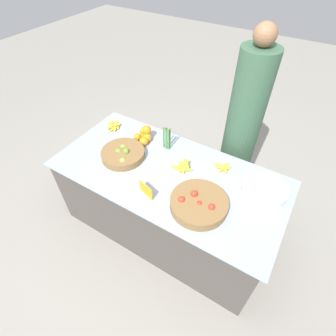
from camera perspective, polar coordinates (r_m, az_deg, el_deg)
ground_plane at (r=2.64m, az=-0.00°, el=-11.89°), size 12.00×12.00×0.00m
market_table at (r=2.35m, az=-0.00°, el=-7.08°), size 1.85×0.90×0.72m
lime_bowl at (r=2.22m, az=-9.78°, el=3.04°), size 0.36×0.36×0.10m
tomato_basket at (r=1.84m, az=6.82°, el=-7.69°), size 0.40×0.40×0.10m
orange_pile at (r=2.37m, az=-5.22°, el=7.25°), size 0.16×0.18×0.14m
metal_bowl at (r=2.04m, az=20.20°, el=-4.47°), size 0.33×0.33×0.07m
price_sign at (r=1.89m, az=-4.81°, el=-4.81°), size 0.14×0.05×0.11m
veg_bundle at (r=2.22m, az=-0.27°, el=6.41°), size 0.06×0.03×0.21m
banana_bunch_middle_left at (r=2.09m, az=3.15°, el=0.36°), size 0.18×0.16×0.06m
banana_bunch_middle_right at (r=2.57m, az=-11.66°, el=9.01°), size 0.17×0.18×0.06m
banana_bunch_front_right at (r=2.14m, az=11.97°, el=0.21°), size 0.15×0.14×0.04m
vendor_person at (r=2.43m, az=15.60°, el=7.32°), size 0.30×0.30×1.69m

